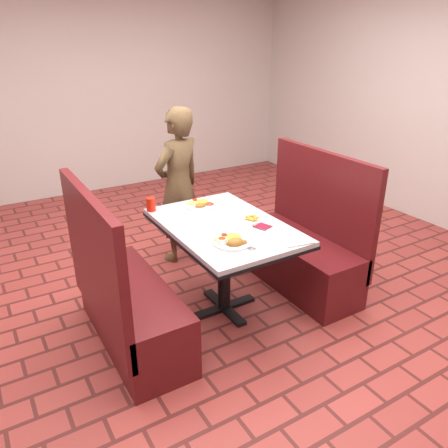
% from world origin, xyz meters
% --- Properties ---
extents(room, '(7.00, 7.04, 2.82)m').
position_xyz_m(room, '(0.00, 0.00, 1.91)').
color(room, '#9D3933').
rests_on(room, ground).
extents(dining_table, '(0.81, 1.21, 0.75)m').
position_xyz_m(dining_table, '(0.00, 0.00, 0.65)').
color(dining_table, '#B3B6B8').
rests_on(dining_table, ground).
extents(booth_bench_left, '(0.47, 1.20, 1.17)m').
position_xyz_m(booth_bench_left, '(-0.80, 0.00, 0.33)').
color(booth_bench_left, '#591416').
rests_on(booth_bench_left, ground).
extents(booth_bench_right, '(0.47, 1.20, 1.17)m').
position_xyz_m(booth_bench_right, '(0.80, 0.00, 0.33)').
color(booth_bench_right, '#591416').
rests_on(booth_bench_right, ground).
extents(diner_person, '(0.62, 0.51, 1.47)m').
position_xyz_m(diner_person, '(0.11, 1.01, 0.74)').
color(diner_person, brown).
rests_on(diner_person, ground).
extents(near_dinner_plate, '(0.28, 0.28, 0.09)m').
position_xyz_m(near_dinner_plate, '(-0.12, -0.31, 0.78)').
color(near_dinner_plate, white).
rests_on(near_dinner_plate, dining_table).
extents(far_dinner_plate, '(0.27, 0.27, 0.07)m').
position_xyz_m(far_dinner_plate, '(0.03, 0.42, 0.78)').
color(far_dinner_plate, white).
rests_on(far_dinner_plate, dining_table).
extents(plantain_plate, '(0.18, 0.18, 0.03)m').
position_xyz_m(plantain_plate, '(0.22, -0.04, 0.76)').
color(plantain_plate, white).
rests_on(plantain_plate, dining_table).
extents(maroon_napkin, '(0.14, 0.14, 0.00)m').
position_xyz_m(maroon_napkin, '(0.22, -0.19, 0.75)').
color(maroon_napkin, maroon).
rests_on(maroon_napkin, dining_table).
extents(spoon_utensil, '(0.04, 0.13, 0.00)m').
position_xyz_m(spoon_utensil, '(0.18, -0.21, 0.76)').
color(spoon_utensil, silver).
rests_on(spoon_utensil, dining_table).
extents(red_tumbler, '(0.07, 0.07, 0.11)m').
position_xyz_m(red_tumbler, '(-0.36, 0.53, 0.80)').
color(red_tumbler, red).
rests_on(red_tumbler, dining_table).
extents(paper_napkin, '(0.24, 0.19, 0.01)m').
position_xyz_m(paper_napkin, '(0.26, -0.51, 0.76)').
color(paper_napkin, white).
rests_on(paper_napkin, dining_table).
extents(knife_utensil, '(0.09, 0.16, 0.00)m').
position_xyz_m(knife_utensil, '(-0.08, -0.40, 0.76)').
color(knife_utensil, silver).
rests_on(knife_utensil, dining_table).
extents(fork_utensil, '(0.01, 0.15, 0.00)m').
position_xyz_m(fork_utensil, '(-0.07, -0.40, 0.76)').
color(fork_utensil, silver).
rests_on(fork_utensil, dining_table).
extents(lettuce_shreds, '(0.28, 0.32, 0.00)m').
position_xyz_m(lettuce_shreds, '(0.04, 0.06, 0.75)').
color(lettuce_shreds, '#8DB849').
rests_on(lettuce_shreds, dining_table).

